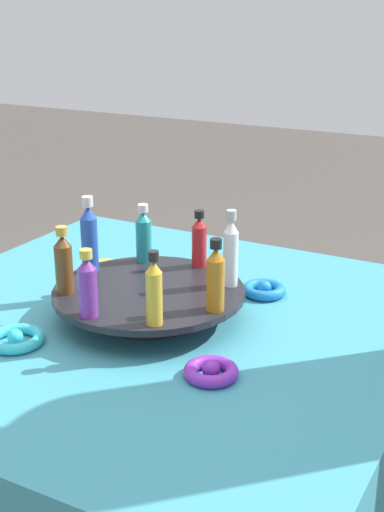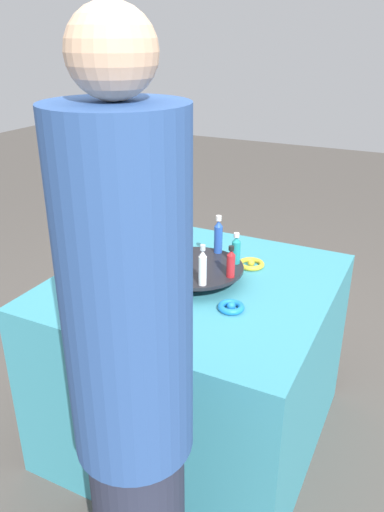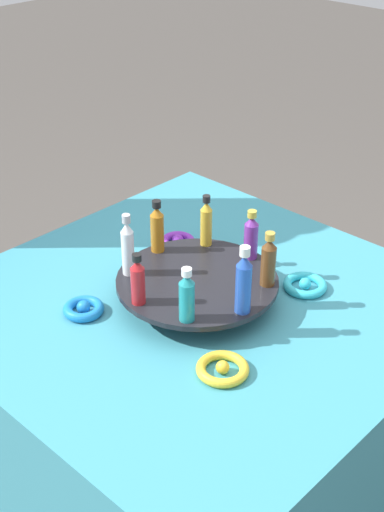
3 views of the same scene
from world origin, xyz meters
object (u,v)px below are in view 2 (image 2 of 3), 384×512
object	(u,v)px
display_stand	(195,270)
bottle_clear	(203,267)
bottle_blue	(218,236)
ribbon_bow_blue	(231,307)
person_figure	(132,394)
bottle_red	(231,263)
bottle_gold	(153,254)
bottle_teal	(236,249)
ribbon_bow_gold	(251,264)
bottle_purple	(163,243)
ribbon_bow_teal	(166,253)
ribbon_bow_purple	(132,292)
bottle_amber	(169,265)
bottle_brown	(189,236)

from	to	relation	value
display_stand	bottle_clear	bearing A→B (deg)	125.38
display_stand	bottle_blue	size ratio (longest dim) A/B	2.37
ribbon_bow_blue	person_figure	size ratio (longest dim) A/B	0.06
bottle_red	bottle_gold	xyz separation A→B (m)	(0.27, 0.06, 0.01)
bottle_teal	ribbon_bow_gold	distance (m)	0.15
display_stand	ribbon_bow_gold	world-z (taller)	display_stand
bottle_red	bottle_purple	xyz separation A→B (m)	(0.30, -0.05, 0.00)
ribbon_bow_blue	person_figure	bearing A→B (deg)	90.15
bottle_blue	ribbon_bow_teal	xyz separation A→B (m)	(0.23, 0.00, -0.12)
ribbon_bow_gold	ribbon_bow_teal	distance (m)	0.35
display_stand	ribbon_bow_blue	world-z (taller)	display_stand
bottle_purple	ribbon_bow_purple	xyz separation A→B (m)	(-0.00, 0.23, -0.10)
ribbon_bow_teal	ribbon_bow_purple	world-z (taller)	ribbon_bow_purple
bottle_clear	display_stand	bearing A→B (deg)	-54.62
bottle_amber	ribbon_bow_blue	bearing A→B (deg)	-178.86
display_stand	person_figure	distance (m)	0.77
ribbon_bow_teal	bottle_purple	bearing A→B (deg)	114.15
bottle_gold	display_stand	bearing A→B (deg)	-144.62
ribbon_bow_blue	ribbon_bow_purple	world-z (taller)	same
display_stand	bottle_clear	world-z (taller)	bottle_clear
display_stand	ribbon_bow_purple	bearing A→B (deg)	54.49
bottle_blue	ribbon_bow_purple	world-z (taller)	bottle_blue
bottle_red	bottle_teal	world-z (taller)	bottle_teal
ribbon_bow_teal	person_figure	size ratio (longest dim) A/B	0.06
ribbon_bow_gold	bottle_blue	bearing A→B (deg)	24.15
bottle_gold	ribbon_bow_blue	world-z (taller)	bottle_gold
bottle_brown	ribbon_bow_purple	xyz separation A→B (m)	(0.06, 0.32, -0.10)
bottle_clear	person_figure	world-z (taller)	person_figure
ribbon_bow_purple	display_stand	bearing A→B (deg)	-125.51
bottle_teal	ribbon_bow_purple	size ratio (longest dim) A/B	1.36
bottle_blue	bottle_brown	bearing A→B (deg)	12.88
bottle_teal	bottle_purple	xyz separation A→B (m)	(0.27, 0.06, -0.00)
ribbon_bow_gold	ribbon_bow_blue	bearing A→B (deg)	99.49
ribbon_bow_gold	bottle_gold	bearing A→B (deg)	47.29
ribbon_bow_gold	person_figure	size ratio (longest dim) A/B	0.06
bottle_gold	person_figure	distance (m)	0.73
bottle_amber	bottle_clear	size ratio (longest dim) A/B	0.88
bottle_teal	ribbon_bow_teal	xyz separation A→B (m)	(0.32, -0.06, -0.10)
bottle_amber	bottle_teal	xyz separation A→B (m)	(-0.15, -0.24, -0.00)
bottle_blue	bottle_purple	distance (m)	0.21
ribbon_bow_teal	ribbon_bow_purple	bearing A→B (deg)	99.49
bottle_purple	person_figure	size ratio (longest dim) A/B	0.07
bottle_red	bottle_amber	bearing A→B (deg)	35.38
bottle_blue	ribbon_bow_blue	xyz separation A→B (m)	(-0.18, 0.29, -0.12)
bottle_blue	person_figure	xyz separation A→B (m)	(-0.18, 0.88, -0.03)
bottle_clear	bottle_teal	world-z (taller)	bottle_clear
bottle_red	ribbon_bow_blue	bearing A→B (deg)	114.15
bottle_teal	ribbon_bow_gold	bearing A→B (deg)	-100.48
display_stand	bottle_amber	bearing A→B (deg)	80.38
bottle_amber	bottle_brown	size ratio (longest dim) A/B	1.02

